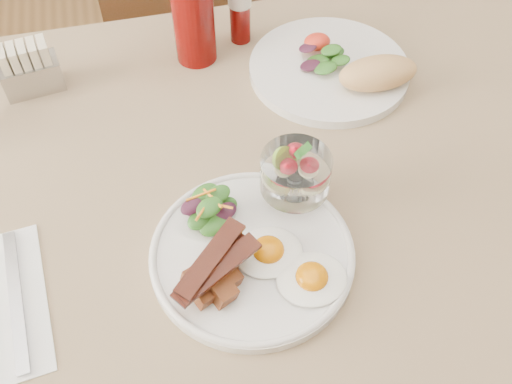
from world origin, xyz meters
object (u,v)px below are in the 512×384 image
object	(u,v)px
main_plate	(252,254)
fruit_cup	(295,173)
table	(257,204)
hot_sauce_bottle	(240,6)
sugar_caddy	(30,70)
second_plate	(340,69)
chair_far	(196,35)
ketchup_bottle	(192,9)

from	to	relation	value
main_plate	fruit_cup	size ratio (longest dim) A/B	2.80
table	hot_sauce_bottle	bearing A→B (deg)	81.79
sugar_caddy	second_plate	bearing A→B (deg)	-19.14
table	second_plate	world-z (taller)	second_plate
chair_far	ketchup_bottle	size ratio (longest dim) A/B	4.27
chair_far	fruit_cup	bearing A→B (deg)	-87.21
chair_far	sugar_caddy	distance (m)	0.58
table	second_plate	bearing A→B (deg)	42.45
fruit_cup	ketchup_bottle	xyz separation A→B (m)	(-0.08, 0.37, 0.03)
sugar_caddy	fruit_cup	bearing A→B (deg)	-52.40
second_plate	hot_sauce_bottle	size ratio (longest dim) A/B	1.92
table	second_plate	size ratio (longest dim) A/B	4.66
chair_far	hot_sauce_bottle	bearing A→B (deg)	-82.10
ketchup_bottle	chair_far	bearing A→B (deg)	83.47
table	chair_far	xyz separation A→B (m)	(0.00, 0.66, -0.14)
hot_sauce_bottle	sugar_caddy	xyz separation A→B (m)	(-0.38, -0.05, -0.03)
second_plate	ketchup_bottle	size ratio (longest dim) A/B	1.31
second_plate	fruit_cup	bearing A→B (deg)	-121.87
fruit_cup	ketchup_bottle	world-z (taller)	ketchup_bottle
fruit_cup	sugar_caddy	world-z (taller)	fruit_cup
chair_far	ketchup_bottle	xyz separation A→B (m)	(-0.04, -0.37, 0.33)
fruit_cup	sugar_caddy	distance (m)	0.51
table	main_plate	bearing A→B (deg)	-105.97
chair_far	ketchup_bottle	world-z (taller)	ketchup_bottle
main_plate	fruit_cup	xyz separation A→B (m)	(0.08, 0.08, 0.06)
chair_far	hot_sauce_bottle	xyz separation A→B (m)	(0.05, -0.34, 0.30)
table	main_plate	distance (m)	0.19
ketchup_bottle	hot_sauce_bottle	size ratio (longest dim) A/B	1.46
fruit_cup	ketchup_bottle	size ratio (longest dim) A/B	0.46
main_plate	chair_far	bearing A→B (deg)	86.95
table	main_plate	world-z (taller)	main_plate
second_plate	ketchup_bottle	world-z (taller)	ketchup_bottle
table	second_plate	xyz separation A→B (m)	(0.19, 0.18, 0.11)
hot_sauce_bottle	sugar_caddy	world-z (taller)	hot_sauce_bottle
chair_far	main_plate	world-z (taller)	chair_far
chair_far	hot_sauce_bottle	world-z (taller)	chair_far
fruit_cup	hot_sauce_bottle	bearing A→B (deg)	88.45
main_plate	hot_sauce_bottle	xyz separation A→B (m)	(0.09, 0.48, 0.06)
ketchup_bottle	hot_sauce_bottle	bearing A→B (deg)	19.74
chair_far	second_plate	distance (m)	0.58
main_plate	ketchup_bottle	size ratio (longest dim) A/B	1.29
chair_far	ketchup_bottle	bearing A→B (deg)	-96.53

